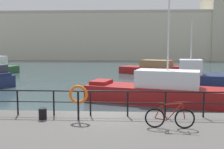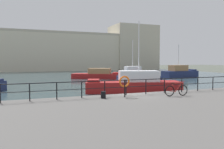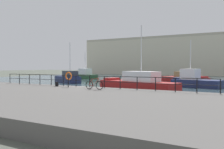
# 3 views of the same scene
# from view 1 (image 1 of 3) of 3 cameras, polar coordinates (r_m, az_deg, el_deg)

# --- Properties ---
(ground_plane) EXTENTS (240.00, 240.00, 0.00)m
(ground_plane) POSITION_cam_1_polar(r_m,az_deg,el_deg) (12.11, -1.54, -11.55)
(ground_plane) COLOR #4C5147
(water_basin) EXTENTS (80.00, 60.00, 0.01)m
(water_basin) POSITION_cam_1_polar(r_m,az_deg,el_deg) (41.86, 1.61, 1.33)
(water_basin) COLOR #33474C
(water_basin) RESTS_ON ground_plane
(harbor_building) EXTENTS (72.05, 11.70, 15.36)m
(harbor_building) POSITION_cam_1_polar(r_m,az_deg,el_deg) (68.58, 7.87, 8.37)
(harbor_building) COLOR beige
(harbor_building) RESTS_ON ground_plane
(moored_small_launch) EXTENTS (8.60, 6.42, 1.81)m
(moored_small_launch) POSITION_cam_1_polar(r_m,az_deg,el_deg) (34.12, 9.00, 1.27)
(moored_small_launch) COLOR maroon
(moored_small_launch) RESTS_ON water_basin
(moored_green_narrowboat) EXTENTS (6.44, 3.94, 6.09)m
(moored_green_narrowboat) POSITION_cam_1_polar(r_m,az_deg,el_deg) (26.04, 17.99, -0.33)
(moored_green_narrowboat) COLOR navy
(moored_green_narrowboat) RESTS_ON water_basin
(moored_blue_motorboat) EXTENTS (9.77, 5.11, 7.06)m
(moored_blue_motorboat) POSITION_cam_1_polar(r_m,az_deg,el_deg) (17.25, 10.27, -3.46)
(moored_blue_motorboat) COLOR maroon
(moored_blue_motorboat) RESTS_ON water_basin
(quay_railing) EXTENTS (21.85, 0.07, 1.08)m
(quay_railing) POSITION_cam_1_polar(r_m,az_deg,el_deg) (10.96, 3.42, -5.32)
(quay_railing) COLOR black
(quay_railing) RESTS_ON quay_promenade
(parked_bicycle) EXTENTS (1.77, 0.14, 0.98)m
(parked_bicycle) POSITION_cam_1_polar(r_m,az_deg,el_deg) (9.72, 12.39, -9.10)
(parked_bicycle) COLOR black
(parked_bicycle) RESTS_ON quay_promenade
(mooring_bollard) EXTENTS (0.32, 0.32, 0.44)m
(mooring_bollard) POSITION_cam_1_polar(r_m,az_deg,el_deg) (11.01, -14.79, -8.22)
(mooring_bollard) COLOR black
(mooring_bollard) RESTS_ON quay_promenade
(life_ring_stand) EXTENTS (0.75, 0.16, 1.40)m
(life_ring_stand) POSITION_cam_1_polar(r_m,az_deg,el_deg) (10.48, -7.30, -4.57)
(life_ring_stand) COLOR black
(life_ring_stand) RESTS_ON quay_promenade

